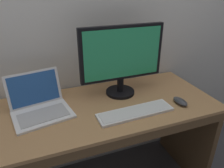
# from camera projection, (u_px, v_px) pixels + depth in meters

# --- Properties ---
(desk) EXTENTS (1.47, 0.64, 0.76)m
(desk) POSITION_uv_depth(u_px,v_px,m) (103.00, 138.00, 1.45)
(desk) COLOR #A87A4C
(desk) RESTS_ON ground
(laptop_white) EXTENTS (0.37, 0.34, 0.22)m
(laptop_white) POSITION_uv_depth(u_px,v_px,m) (40.00, 106.00, 1.27)
(laptop_white) COLOR white
(laptop_white) RESTS_ON desk
(external_monitor) EXTENTS (0.56, 0.20, 0.47)m
(external_monitor) POSITION_uv_depth(u_px,v_px,m) (122.00, 58.00, 1.38)
(external_monitor) COLOR black
(external_monitor) RESTS_ON desk
(wired_keyboard) EXTENTS (0.47, 0.14, 0.02)m
(wired_keyboard) POSITION_uv_depth(u_px,v_px,m) (135.00, 112.00, 1.27)
(wired_keyboard) COLOR white
(wired_keyboard) RESTS_ON desk
(computer_mouse) EXTENTS (0.06, 0.12, 0.03)m
(computer_mouse) POSITION_uv_depth(u_px,v_px,m) (180.00, 101.00, 1.37)
(computer_mouse) COLOR #38383D
(computer_mouse) RESTS_ON desk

